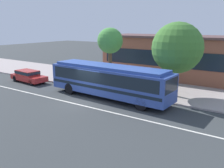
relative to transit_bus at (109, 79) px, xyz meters
The scene contains 11 objects.
ground_plane 2.90m from the transit_bus, 122.88° to the right, with size 120.00×120.00×0.00m, color #35393A.
sidewalk_slab 5.73m from the transit_bus, 103.58° to the left, with size 60.00×8.00×0.12m, color #9E928F.
lane_stripe_center 3.50m from the transit_bus, 114.78° to the right, with size 56.00×0.16×0.01m, color silver.
transit_bus is the anchor object (origin of this frame).
sedan_behind_bus 10.85m from the transit_bus, behind, with size 4.68×2.06×1.29m.
pedestrian_waiting_near_sign 5.47m from the transit_bus, 39.80° to the left, with size 0.37×0.37×1.64m.
pedestrian_walking_along_curb 4.55m from the transit_bus, 139.83° to the left, with size 0.48×0.48×1.60m.
bus_stop_sign 4.72m from the transit_bus, 20.92° to the left, with size 0.09×0.44×2.51m.
street_tree_near_stop 6.18m from the transit_bus, 123.20° to the left, with size 2.67×2.67×5.76m.
street_tree_mid_block 6.28m from the transit_bus, 37.13° to the left, with size 4.26×4.26×6.28m.
station_building 11.42m from the transit_bus, 82.83° to the left, with size 16.50×6.57×4.96m.
Camera 1 is at (12.67, -14.37, 6.07)m, focal length 38.80 mm.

